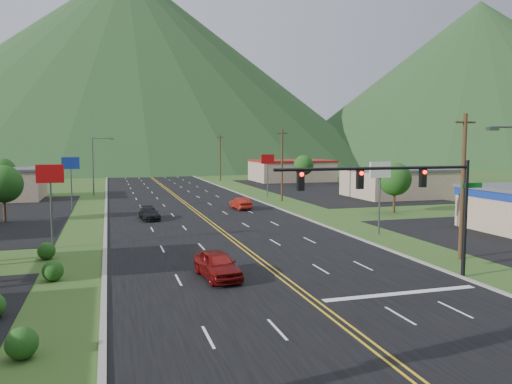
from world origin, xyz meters
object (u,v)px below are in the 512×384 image
object	(u,v)px
car_red_near	(217,265)
car_red_far	(241,204)
streetlight_west	(95,162)
car_dark_mid	(149,214)
traffic_signal	(407,190)

from	to	relation	value
car_red_near	car_red_far	size ratio (longest dim) A/B	1.10
streetlight_west	car_dark_mid	world-z (taller)	streetlight_west
car_red_far	streetlight_west	bearing A→B (deg)	-56.42
car_red_near	car_red_far	xyz separation A→B (m)	(9.31, 29.86, -0.10)
streetlight_west	car_red_far	distance (m)	28.60
traffic_signal	car_red_far	bearing A→B (deg)	91.52
traffic_signal	car_red_far	xyz separation A→B (m)	(-0.89, 33.65, -4.62)
traffic_signal	car_dark_mid	world-z (taller)	traffic_signal
streetlight_west	car_dark_mid	distance (m)	28.75
traffic_signal	streetlight_west	xyz separation A→B (m)	(-18.16, 56.00, -0.15)
car_red_near	traffic_signal	bearing A→B (deg)	-26.74
streetlight_west	car_red_near	bearing A→B (deg)	-81.33
car_dark_mid	traffic_signal	bearing A→B (deg)	-71.55
traffic_signal	car_red_near	bearing A→B (deg)	159.62
traffic_signal	car_red_far	world-z (taller)	traffic_signal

